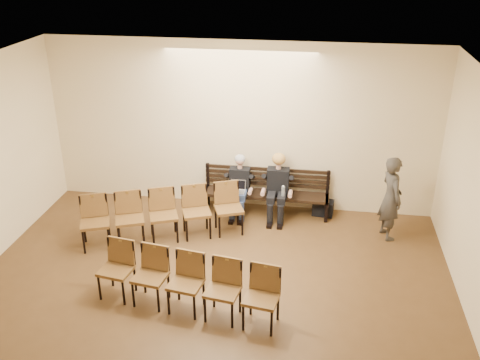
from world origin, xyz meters
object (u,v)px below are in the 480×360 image
object	(u,v)px
bag	(323,208)
laptop	(237,193)
passerby	(392,192)
seated_woman	(277,188)
chair_row_front	(164,216)
seated_man	(239,187)
bench	(265,203)
chair_row_back	(186,284)
water_bottle	(283,197)

from	to	relation	value
bag	laptop	bearing A→B (deg)	-167.05
bag	passerby	bearing A→B (deg)	-29.66
seated_woman	chair_row_front	world-z (taller)	seated_woman
chair_row_front	seated_man	bearing A→B (deg)	22.99
passerby	laptop	bearing A→B (deg)	64.33
laptop	passerby	distance (m)	3.01
bench	chair_row_back	world-z (taller)	chair_row_back
bag	seated_man	bearing A→B (deg)	-172.76
passerby	chair_row_back	bearing A→B (deg)	110.23
water_bottle	chair_row_back	distance (m)	3.26
seated_woman	bag	xyz separation A→B (m)	(0.94, 0.22, -0.48)
bench	chair_row_front	xyz separation A→B (m)	(-1.79, -1.35, 0.27)
bag	chair_row_back	size ratio (longest dim) A/B	0.15
bag	passerby	size ratio (longest dim) A/B	0.22
seated_man	bag	world-z (taller)	seated_man
bench	passerby	distance (m)	2.60
laptop	passerby	bearing A→B (deg)	-13.01
laptop	bag	bearing A→B (deg)	5.70
seated_woman	laptop	xyz separation A→B (m)	(-0.80, -0.18, -0.08)
water_bottle	chair_row_front	world-z (taller)	chair_row_front
bag	chair_row_back	world-z (taller)	chair_row_back
laptop	chair_row_front	bearing A→B (deg)	-146.96
bag	bench	bearing A→B (deg)	-175.22
water_bottle	bag	world-z (taller)	water_bottle
bench	water_bottle	distance (m)	0.62
chair_row_front	passerby	bearing A→B (deg)	-11.47
seated_woman	chair_row_back	size ratio (longest dim) A/B	0.44
seated_woman	water_bottle	world-z (taller)	seated_woman
bench	passerby	xyz separation A→B (m)	(2.42, -0.60, 0.72)
water_bottle	chair_row_back	world-z (taller)	chair_row_back
seated_man	seated_woman	size ratio (longest dim) A/B	0.96
chair_row_back	bench	bearing A→B (deg)	84.63
bag	passerby	world-z (taller)	passerby
seated_man	water_bottle	world-z (taller)	seated_man
bench	water_bottle	size ratio (longest dim) A/B	11.34
seated_man	chair_row_back	bearing A→B (deg)	-95.57
seated_man	laptop	distance (m)	0.19
seated_man	bench	bearing A→B (deg)	12.62
passerby	chair_row_back	xyz separation A→B (m)	(-3.28, -2.76, -0.48)
seated_man	chair_row_front	xyz separation A→B (m)	(-1.25, -1.23, -0.12)
laptop	water_bottle	world-z (taller)	water_bottle
seated_woman	passerby	bearing A→B (deg)	-12.46
seated_woman	bag	world-z (taller)	seated_woman
bench	chair_row_back	bearing A→B (deg)	-104.22
laptop	passerby	size ratio (longest dim) A/B	0.16
bench	chair_row_back	xyz separation A→B (m)	(-0.85, -3.36, 0.24)
laptop	chair_row_front	world-z (taller)	chair_row_front
chair_row_back	seated_man	bearing A→B (deg)	93.28
water_bottle	bag	bearing A→B (deg)	28.57
passerby	water_bottle	bearing A→B (deg)	62.89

